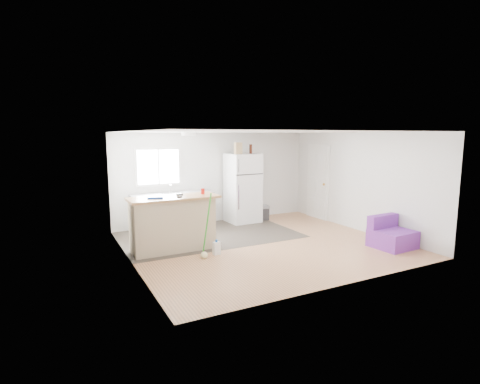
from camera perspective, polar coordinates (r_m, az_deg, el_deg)
name	(u,v)px	position (r m, az deg, el deg)	size (l,w,h in m)	color
room	(263,189)	(7.91, 3.49, 0.41)	(5.51, 5.01, 2.41)	#8D5D3B
vinyl_zone	(209,235)	(8.93, -4.77, -6.49)	(4.05, 2.50, 0.00)	#362F28
window	(158,167)	(9.56, -12.34, 3.77)	(1.18, 0.06, 0.98)	white
interior_door	(318,182)	(10.75, 11.76, 1.45)	(0.11, 0.92, 2.10)	white
ceiling_fixture	(188,134)	(8.40, -7.86, 8.77)	(0.30, 0.30, 0.07)	white
kitchen_cabinets	(173,211)	(9.49, -10.18, -2.85)	(2.04, 0.70, 1.18)	white
peninsula	(173,223)	(7.72, -10.17, -4.73)	(1.81, 0.71, 1.11)	tan
refrigerator	(243,188)	(10.06, 0.41, 0.60)	(0.84, 0.80, 1.84)	white
cooler	(259,212)	(10.42, 2.90, -3.14)	(0.59, 0.47, 0.40)	#303033
purple_seat	(391,236)	(8.52, 22.01, -6.22)	(0.82, 0.78, 0.65)	purple
cleaner_jug	(217,248)	(7.45, -3.59, -8.52)	(0.15, 0.11, 0.30)	white
mop	(205,246)	(7.27, -5.36, -8.17)	(0.24, 0.36, 1.27)	green
red_cup	(203,191)	(7.85, -5.70, 0.10)	(0.08, 0.08, 0.12)	red
blue_tray	(155,197)	(7.51, -12.79, -0.78)	(0.30, 0.22, 0.04)	#1239AC
tool_a	(180,195)	(7.77, -9.20, -0.39)	(0.14, 0.05, 0.03)	black
tool_b	(179,197)	(7.50, -9.21, -0.73)	(0.10, 0.04, 0.03)	black
cardboard_box	(238,148)	(9.81, -0.27, 6.67)	(0.20, 0.10, 0.30)	tan
bottle_left	(251,149)	(10.03, 1.66, 6.57)	(0.07, 0.07, 0.25)	#361409
bottle_right	(251,149)	(10.03, 1.62, 6.57)	(0.07, 0.07, 0.25)	#361409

